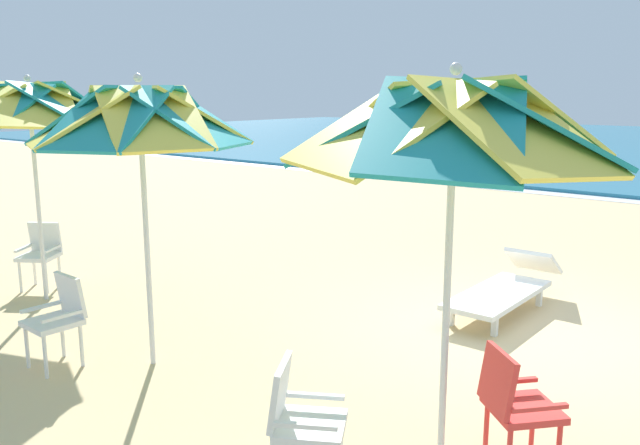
{
  "coord_description": "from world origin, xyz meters",
  "views": [
    {
      "loc": [
        2.34,
        -6.37,
        2.54
      ],
      "look_at": [
        -2.5,
        -0.41,
        1.0
      ],
      "focal_mm": 36.24,
      "sensor_mm": 36.0,
      "label": 1
    }
  ],
  "objects_px": {
    "plastic_chair_2": "(59,315)",
    "beach_umbrella_2": "(30,107)",
    "beach_umbrella_0": "(454,127)",
    "plastic_chair_3": "(41,251)",
    "plastic_chair_0": "(514,402)",
    "beach_umbrella_1": "(140,120)",
    "sun_lounger_1": "(505,288)",
    "plastic_chair_1": "(300,417)"
  },
  "relations": [
    {
      "from": "sun_lounger_1",
      "to": "plastic_chair_3",
      "type": "bearing_deg",
      "value": -149.99
    },
    {
      "from": "plastic_chair_3",
      "to": "beach_umbrella_2",
      "type": "bearing_deg",
      "value": -25.31
    },
    {
      "from": "plastic_chair_0",
      "to": "plastic_chair_2",
      "type": "bearing_deg",
      "value": -165.68
    },
    {
      "from": "plastic_chair_1",
      "to": "beach_umbrella_0",
      "type": "bearing_deg",
      "value": 56.32
    },
    {
      "from": "plastic_chair_3",
      "to": "sun_lounger_1",
      "type": "distance_m",
      "value": 5.96
    },
    {
      "from": "plastic_chair_1",
      "to": "beach_umbrella_1",
      "type": "relative_size",
      "value": 0.32
    },
    {
      "from": "beach_umbrella_1",
      "to": "plastic_chair_2",
      "type": "bearing_deg",
      "value": -138.97
    },
    {
      "from": "plastic_chair_3",
      "to": "plastic_chair_1",
      "type": "bearing_deg",
      "value": -12.23
    },
    {
      "from": "plastic_chair_0",
      "to": "beach_umbrella_2",
      "type": "bearing_deg",
      "value": -179.06
    },
    {
      "from": "sun_lounger_1",
      "to": "plastic_chair_1",
      "type": "bearing_deg",
      "value": -84.44
    },
    {
      "from": "beach_umbrella_1",
      "to": "plastic_chair_2",
      "type": "xyz_separation_m",
      "value": [
        -0.65,
        -0.56,
        -1.82
      ]
    },
    {
      "from": "plastic_chair_2",
      "to": "plastic_chair_3",
      "type": "bearing_deg",
      "value": 155.29
    },
    {
      "from": "plastic_chair_3",
      "to": "beach_umbrella_1",
      "type": "bearing_deg",
      "value": -10.73
    },
    {
      "from": "plastic_chair_0",
      "to": "plastic_chair_2",
      "type": "xyz_separation_m",
      "value": [
        -4.02,
        -1.03,
        0.0
      ]
    },
    {
      "from": "beach_umbrella_1",
      "to": "sun_lounger_1",
      "type": "xyz_separation_m",
      "value": [
        1.98,
        3.58,
        -2.03
      ]
    },
    {
      "from": "plastic_chair_0",
      "to": "beach_umbrella_2",
      "type": "height_order",
      "value": "beach_umbrella_2"
    },
    {
      "from": "plastic_chair_3",
      "to": "plastic_chair_2",
      "type": "bearing_deg",
      "value": -24.71
    },
    {
      "from": "plastic_chair_1",
      "to": "beach_umbrella_2",
      "type": "height_order",
      "value": "beach_umbrella_2"
    },
    {
      "from": "plastic_chair_2",
      "to": "beach_umbrella_2",
      "type": "height_order",
      "value": "beach_umbrella_2"
    },
    {
      "from": "beach_umbrella_1",
      "to": "beach_umbrella_2",
      "type": "distance_m",
      "value": 2.7
    },
    {
      "from": "beach_umbrella_1",
      "to": "plastic_chair_3",
      "type": "bearing_deg",
      "value": 169.27
    },
    {
      "from": "beach_umbrella_0",
      "to": "plastic_chair_3",
      "type": "xyz_separation_m",
      "value": [
        -6.13,
        0.36,
        -1.84
      ]
    },
    {
      "from": "beach_umbrella_1",
      "to": "plastic_chair_0",
      "type": "bearing_deg",
      "value": 7.83
    },
    {
      "from": "beach_umbrella_0",
      "to": "sun_lounger_1",
      "type": "relative_size",
      "value": 1.27
    },
    {
      "from": "beach_umbrella_1",
      "to": "sun_lounger_1",
      "type": "bearing_deg",
      "value": 61.03
    },
    {
      "from": "beach_umbrella_0",
      "to": "beach_umbrella_2",
      "type": "distance_m",
      "value": 5.63
    },
    {
      "from": "plastic_chair_2",
      "to": "sun_lounger_1",
      "type": "height_order",
      "value": "plastic_chair_2"
    },
    {
      "from": "plastic_chair_1",
      "to": "plastic_chair_0",
      "type": "bearing_deg",
      "value": 47.22
    },
    {
      "from": "plastic_chair_0",
      "to": "beach_umbrella_2",
      "type": "xyz_separation_m",
      "value": [
        -6.05,
        -0.1,
        1.89
      ]
    },
    {
      "from": "beach_umbrella_2",
      "to": "sun_lounger_1",
      "type": "relative_size",
      "value": 1.29
    },
    {
      "from": "plastic_chair_0",
      "to": "beach_umbrella_1",
      "type": "bearing_deg",
      "value": -172.17
    },
    {
      "from": "beach_umbrella_2",
      "to": "plastic_chair_3",
      "type": "distance_m",
      "value": 1.97
    },
    {
      "from": "plastic_chair_0",
      "to": "beach_umbrella_1",
      "type": "distance_m",
      "value": 3.86
    },
    {
      "from": "plastic_chair_0",
      "to": "beach_umbrella_2",
      "type": "distance_m",
      "value": 6.34
    },
    {
      "from": "beach_umbrella_0",
      "to": "beach_umbrella_1",
      "type": "distance_m",
      "value": 2.96
    },
    {
      "from": "plastic_chair_0",
      "to": "beach_umbrella_2",
      "type": "relative_size",
      "value": 0.31
    },
    {
      "from": "beach_umbrella_0",
      "to": "plastic_chair_2",
      "type": "height_order",
      "value": "beach_umbrella_0"
    },
    {
      "from": "beach_umbrella_0",
      "to": "beach_umbrella_2",
      "type": "relative_size",
      "value": 0.99
    },
    {
      "from": "plastic_chair_2",
      "to": "beach_umbrella_2",
      "type": "distance_m",
      "value": 2.92
    },
    {
      "from": "beach_umbrella_0",
      "to": "sun_lounger_1",
      "type": "bearing_deg",
      "value": 106.28
    },
    {
      "from": "plastic_chair_1",
      "to": "beach_umbrella_2",
      "type": "relative_size",
      "value": 0.31
    },
    {
      "from": "plastic_chair_0",
      "to": "sun_lounger_1",
      "type": "bearing_deg",
      "value": 114.14
    }
  ]
}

